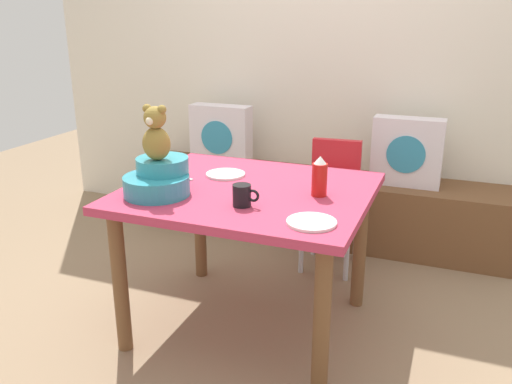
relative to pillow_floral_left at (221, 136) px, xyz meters
The scene contains 14 objects.
ground_plane 1.57m from the pillow_floral_left, 59.86° to the right, with size 8.00×8.00×0.00m, color #8C7256.
back_wall 0.99m from the pillow_floral_left, 22.29° to the left, with size 4.40×0.10×2.60m, color silver.
window_bench 0.84m from the pillow_floral_left, ahead, with size 2.60×0.44×0.46m, color brown.
pillow_floral_left is the anchor object (origin of this frame).
pillow_floral_right 1.31m from the pillow_floral_left, ahead, with size 0.44×0.15×0.44m.
dining_table 1.41m from the pillow_floral_left, 59.86° to the right, with size 1.13×0.99×0.74m.
highchair 1.03m from the pillow_floral_left, 24.07° to the right, with size 0.34×0.47×0.79m.
infant_seat_teal 1.49m from the pillow_floral_left, 76.07° to the right, with size 0.30×0.33×0.16m.
teddy_bear 1.52m from the pillow_floral_left, 76.07° to the right, with size 0.13×0.12×0.25m.
ketchup_bottle 1.60m from the pillow_floral_left, 48.93° to the right, with size 0.07×0.07×0.18m.
coffee_mug 1.65m from the pillow_floral_left, 61.89° to the right, with size 0.12×0.08×0.09m.
dinner_plate_near 1.19m from the pillow_floral_left, 63.97° to the right, with size 0.20×0.20×0.01m, color white.
dinner_plate_far 1.90m from the pillow_floral_left, 54.30° to the right, with size 0.20×0.20×0.01m, color white.
table_fork 1.22m from the pillow_floral_left, 74.55° to the right, with size 0.02×0.17×0.01m, color silver.
Camera 1 is at (0.90, -2.22, 1.53)m, focal length 37.42 mm.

